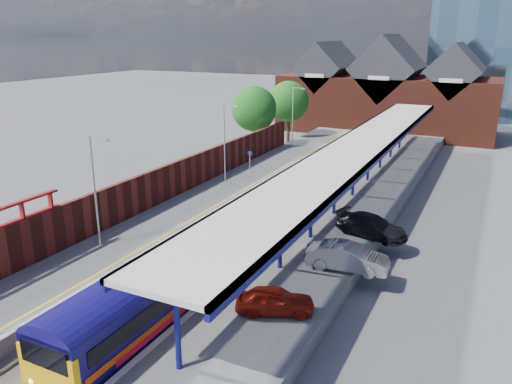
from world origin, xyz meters
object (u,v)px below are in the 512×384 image
Objects in this scene: lamp_post_c at (226,138)px; platform_sign at (250,160)px; lamp_post_d at (294,113)px; parked_car_blue at (341,254)px; train at (329,165)px; lamp_post_b at (96,184)px; parked_car_red at (275,300)px; parked_car_dark at (371,226)px; parked_car_silver at (348,257)px.

lamp_post_c is 3.34m from platform_sign.
parked_car_blue is at bearing -62.86° from lamp_post_d.
parked_car_blue is at bearing -69.70° from train.
lamp_post_b is at bearing -90.00° from lamp_post_d.
parked_car_red is (13.05, -18.49, -3.36)m from lamp_post_c.
lamp_post_b is at bearing 137.03° from parked_car_dark.
lamp_post_b is 1.74× the size of parked_car_blue.
lamp_post_c is 19.72m from parked_car_silver.
platform_sign is 0.62× the size of parked_car_blue.
train is 17.68× the size of parked_car_red.
lamp_post_d is at bearing 7.70° from parked_car_blue.
parked_car_dark is at bearing -26.47° from parked_car_blue.
parked_car_dark is (14.86, 8.96, -3.29)m from lamp_post_b.
train is 19.36m from parked_car_silver.
parked_car_blue is (14.27, -27.84, -3.43)m from lamp_post_d.
parked_car_silver is (7.01, -18.05, -0.37)m from train.
parked_car_silver is at bearing -47.13° from platform_sign.
parked_car_dark is at bearing -4.81° from parked_car_silver.
parked_car_blue is at bearing 35.35° from parked_car_silver.
lamp_post_d is (0.00, 16.00, 0.00)m from lamp_post_c.
train is 23.07m from lamp_post_b.
train is at bearing -53.19° from lamp_post_d.
train is 9.42× the size of lamp_post_c.
parked_car_red is at bearing -10.82° from lamp_post_b.
platform_sign reaches higher than parked_car_silver.
parked_car_blue is at bearing -39.69° from lamp_post_c.
train is 26.36× the size of platform_sign.
platform_sign is (-6.49, -3.50, 0.57)m from train.
lamp_post_c is 16.00m from lamp_post_d.
platform_sign is at bearing 85.67° from lamp_post_b.
lamp_post_d is (-7.86, 10.50, 2.87)m from train.
parked_car_dark is at bearing -31.86° from parked_car_red.
parked_car_dark reaches higher than parked_car_red.
lamp_post_b reaches higher than train.
parked_car_red is (5.19, -23.99, -0.49)m from train.
train is 14.37m from parked_car_dark.
train is 9.42× the size of lamp_post_d.
parked_car_silver reaches higher than parked_car_red.
parked_car_silver is at bearing -40.16° from lamp_post_c.
lamp_post_b is at bearing 56.32° from parked_car_red.
platform_sign is 19.87m from parked_car_silver.
train is 10.01m from lamp_post_c.
parked_car_silver is 1.14× the size of parked_car_blue.
parked_car_red is at bearing 158.24° from parked_car_silver.
lamp_post_c is at bearing 90.00° from lamp_post_b.
lamp_post_c is 1.88× the size of parked_car_red.
train is 9.42× the size of lamp_post_b.
lamp_post_d reaches higher than parked_car_dark.
train is at bearing 69.93° from lamp_post_b.
lamp_post_c reaches higher than train.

